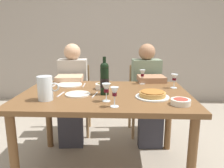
{
  "coord_description": "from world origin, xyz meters",
  "views": [
    {
      "loc": [
        0.14,
        -1.93,
        1.29
      ],
      "look_at": [
        0.06,
        0.04,
        0.83
      ],
      "focal_mm": 35.94,
      "sensor_mm": 36.0,
      "label": 1
    }
  ],
  "objects_px": {
    "chair_right": "(144,95)",
    "chair_left": "(75,94)",
    "water_pitcher": "(45,90)",
    "baked_tart": "(152,94)",
    "diner_right": "(148,90)",
    "olive_bowl": "(102,86)",
    "wine_glass_left_diner": "(142,74)",
    "wine_glass_spare": "(115,93)",
    "wine_glass_centre": "(106,89)",
    "dinner_plate_right_setting": "(78,94)",
    "wine_glass_right_diner": "(174,78)",
    "wine_bottle": "(105,78)",
    "salad_bowl": "(181,101)",
    "diner_left": "(72,90)",
    "dinner_plate_left_setting": "(70,85)",
    "dining_table": "(105,103)"
  },
  "relations": [
    {
      "from": "chair_right",
      "to": "chair_left",
      "type": "bearing_deg",
      "value": -3.9
    },
    {
      "from": "water_pitcher",
      "to": "chair_left",
      "type": "xyz_separation_m",
      "value": [
        0.0,
        1.12,
        -0.35
      ]
    },
    {
      "from": "baked_tart",
      "to": "diner_right",
      "type": "bearing_deg",
      "value": 85.98
    },
    {
      "from": "olive_bowl",
      "to": "wine_glass_left_diner",
      "type": "relative_size",
      "value": 0.89
    },
    {
      "from": "chair_left",
      "to": "wine_glass_spare",
      "type": "bearing_deg",
      "value": 109.56
    },
    {
      "from": "wine_glass_centre",
      "to": "dinner_plate_right_setting",
      "type": "distance_m",
      "value": 0.33
    },
    {
      "from": "baked_tart",
      "to": "wine_glass_right_diner",
      "type": "bearing_deg",
      "value": 53.03
    },
    {
      "from": "wine_bottle",
      "to": "wine_glass_spare",
      "type": "relative_size",
      "value": 2.23
    },
    {
      "from": "wine_glass_right_diner",
      "to": "chair_left",
      "type": "relative_size",
      "value": 0.16
    },
    {
      "from": "salad_bowl",
      "to": "dinner_plate_right_setting",
      "type": "distance_m",
      "value": 0.86
    },
    {
      "from": "wine_glass_left_diner",
      "to": "diner_left",
      "type": "bearing_deg",
      "value": 161.96
    },
    {
      "from": "baked_tart",
      "to": "wine_glass_centre",
      "type": "bearing_deg",
      "value": -162.12
    },
    {
      "from": "chair_right",
      "to": "diner_right",
      "type": "bearing_deg",
      "value": 89.1
    },
    {
      "from": "dinner_plate_right_setting",
      "to": "diner_right",
      "type": "xyz_separation_m",
      "value": [
        0.69,
        0.74,
        -0.15
      ]
    },
    {
      "from": "wine_glass_right_diner",
      "to": "diner_left",
      "type": "relative_size",
      "value": 0.12
    },
    {
      "from": "wine_glass_right_diner",
      "to": "diner_right",
      "type": "height_order",
      "value": "diner_right"
    },
    {
      "from": "diner_left",
      "to": "wine_glass_centre",
      "type": "bearing_deg",
      "value": 113.64
    },
    {
      "from": "water_pitcher",
      "to": "chair_left",
      "type": "distance_m",
      "value": 1.17
    },
    {
      "from": "diner_left",
      "to": "chair_right",
      "type": "height_order",
      "value": "diner_left"
    },
    {
      "from": "wine_glass_spare",
      "to": "chair_left",
      "type": "xyz_separation_m",
      "value": [
        -0.55,
        1.26,
        -0.37
      ]
    },
    {
      "from": "olive_bowl",
      "to": "dinner_plate_right_setting",
      "type": "relative_size",
      "value": 0.61
    },
    {
      "from": "wine_glass_right_diner",
      "to": "dinner_plate_right_setting",
      "type": "distance_m",
      "value": 0.94
    },
    {
      "from": "wine_glass_centre",
      "to": "wine_bottle",
      "type": "bearing_deg",
      "value": 97.37
    },
    {
      "from": "wine_glass_spare",
      "to": "wine_bottle",
      "type": "bearing_deg",
      "value": 105.91
    },
    {
      "from": "baked_tart",
      "to": "wine_glass_centre",
      "type": "distance_m",
      "value": 0.4
    },
    {
      "from": "wine_glass_right_diner",
      "to": "chair_right",
      "type": "height_order",
      "value": "wine_glass_right_diner"
    },
    {
      "from": "diner_left",
      "to": "wine_glass_spare",
      "type": "bearing_deg",
      "value": 113.61
    },
    {
      "from": "dinner_plate_left_setting",
      "to": "diner_right",
      "type": "distance_m",
      "value": 0.94
    },
    {
      "from": "baked_tart",
      "to": "olive_bowl",
      "type": "distance_m",
      "value": 0.52
    },
    {
      "from": "wine_glass_spare",
      "to": "diner_left",
      "type": "bearing_deg",
      "value": 117.72
    },
    {
      "from": "dinner_plate_right_setting",
      "to": "diner_left",
      "type": "xyz_separation_m",
      "value": [
        -0.21,
        0.72,
        -0.15
      ]
    },
    {
      "from": "dining_table",
      "to": "chair_left",
      "type": "bearing_deg",
      "value": 117.14
    },
    {
      "from": "baked_tart",
      "to": "wine_glass_spare",
      "type": "xyz_separation_m",
      "value": [
        -0.31,
        -0.25,
        0.08
      ]
    },
    {
      "from": "wine_glass_left_diner",
      "to": "chair_right",
      "type": "xyz_separation_m",
      "value": [
        0.08,
        0.52,
        -0.37
      ]
    },
    {
      "from": "diner_left",
      "to": "baked_tart",
      "type": "bearing_deg",
      "value": 133.52
    },
    {
      "from": "wine_glass_right_diner",
      "to": "dinner_plate_left_setting",
      "type": "distance_m",
      "value": 1.05
    },
    {
      "from": "wine_bottle",
      "to": "wine_glass_centre",
      "type": "bearing_deg",
      "value": -82.63
    },
    {
      "from": "wine_glass_spare",
      "to": "chair_right",
      "type": "xyz_separation_m",
      "value": [
        0.35,
        1.28,
        -0.37
      ]
    },
    {
      "from": "dining_table",
      "to": "salad_bowl",
      "type": "height_order",
      "value": "salad_bowl"
    },
    {
      "from": "chair_right",
      "to": "dinner_plate_right_setting",
      "type": "bearing_deg",
      "value": 50.03
    },
    {
      "from": "salad_bowl",
      "to": "water_pitcher",
      "type": "bearing_deg",
      "value": 175.75
    },
    {
      "from": "dinner_plate_left_setting",
      "to": "chair_right",
      "type": "relative_size",
      "value": 0.29
    },
    {
      "from": "chair_left",
      "to": "dinner_plate_left_setting",
      "type": "bearing_deg",
      "value": 92.6
    },
    {
      "from": "water_pitcher",
      "to": "olive_bowl",
      "type": "xyz_separation_m",
      "value": [
        0.42,
        0.38,
        -0.05
      ]
    },
    {
      "from": "dinner_plate_right_setting",
      "to": "wine_glass_spare",
      "type": "bearing_deg",
      "value": -42.95
    },
    {
      "from": "wine_bottle",
      "to": "diner_right",
      "type": "distance_m",
      "value": 0.9
    },
    {
      "from": "wine_glass_left_diner",
      "to": "chair_right",
      "type": "height_order",
      "value": "wine_glass_left_diner"
    },
    {
      "from": "salad_bowl",
      "to": "diner_left",
      "type": "distance_m",
      "value": 1.42
    },
    {
      "from": "water_pitcher",
      "to": "wine_glass_spare",
      "type": "distance_m",
      "value": 0.57
    },
    {
      "from": "dining_table",
      "to": "olive_bowl",
      "type": "height_order",
      "value": "olive_bowl"
    }
  ]
}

